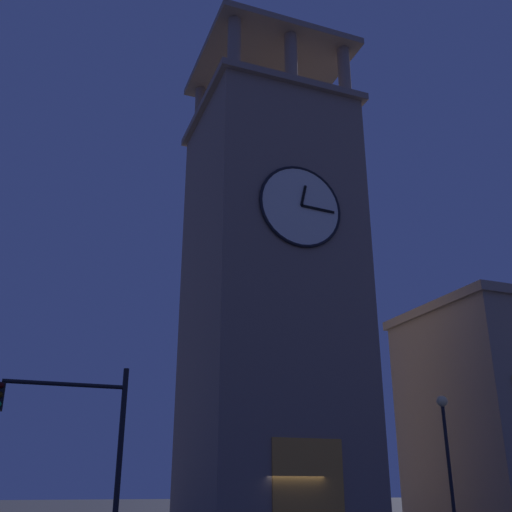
{
  "coord_description": "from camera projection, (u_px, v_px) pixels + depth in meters",
  "views": [
    {
      "loc": [
        10.8,
        24.66,
        2.06
      ],
      "look_at": [
        0.27,
        -2.94,
        13.47
      ],
      "focal_mm": 42.18,
      "sensor_mm": 36.0,
      "label": 1
    }
  ],
  "objects": [
    {
      "name": "street_lamp",
      "position": [
        446.0,
        440.0,
        23.56
      ],
      "size": [
        0.44,
        0.44,
        5.52
      ],
      "color": "black",
      "rests_on": "ground_plane"
    },
    {
      "name": "clocktower",
      "position": [
        271.0,
        293.0,
        31.23
      ],
      "size": [
        8.39,
        8.29,
        29.47
      ],
      "color": "gray",
      "rests_on": "ground_plane"
    },
    {
      "name": "traffic_signal_near",
      "position": [
        79.0,
        432.0,
        16.64
      ],
      "size": [
        3.52,
        0.41,
        5.34
      ],
      "color": "black",
      "rests_on": "ground_plane"
    }
  ]
}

